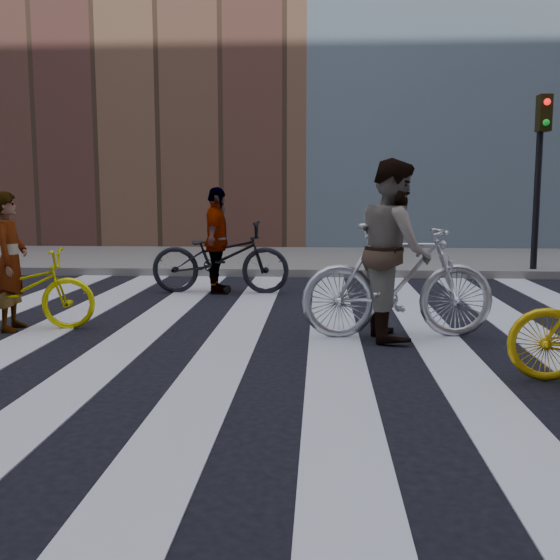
# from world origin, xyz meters

# --- Properties ---
(ground) EXTENTS (100.00, 100.00, 0.00)m
(ground) POSITION_xyz_m (0.00, 0.00, 0.00)
(ground) COLOR black
(ground) RESTS_ON ground
(sidewalk_far) EXTENTS (100.00, 5.00, 0.15)m
(sidewalk_far) POSITION_xyz_m (0.00, 7.50, 0.07)
(sidewalk_far) COLOR gray
(sidewalk_far) RESTS_ON ground
(zebra_crosswalk) EXTENTS (8.25, 10.00, 0.01)m
(zebra_crosswalk) POSITION_xyz_m (0.00, 0.00, 0.01)
(zebra_crosswalk) COLOR silver
(zebra_crosswalk) RESTS_ON ground
(traffic_signal) EXTENTS (0.22, 0.42, 3.33)m
(traffic_signal) POSITION_xyz_m (4.40, 5.32, 2.28)
(traffic_signal) COLOR black
(traffic_signal) RESTS_ON ground
(bike_yellow_left) EXTENTS (1.87, 0.90, 0.94)m
(bike_yellow_left) POSITION_xyz_m (-3.12, 0.12, 0.47)
(bike_yellow_left) COLOR yellow
(bike_yellow_left) RESTS_ON ground
(bike_silver_mid) EXTENTS (2.15, 0.80, 1.26)m
(bike_silver_mid) POSITION_xyz_m (1.24, -0.02, 0.63)
(bike_silver_mid) COLOR silver
(bike_silver_mid) RESTS_ON ground
(bike_dark_rear) EXTENTS (2.17, 0.76, 1.14)m
(bike_dark_rear) POSITION_xyz_m (-1.19, 3.03, 0.57)
(bike_dark_rear) COLOR black
(bike_dark_rear) RESTS_ON ground
(rider_left) EXTENTS (0.47, 0.63, 1.60)m
(rider_left) POSITION_xyz_m (-3.17, 0.12, 0.80)
(rider_left) COLOR slate
(rider_left) RESTS_ON ground
(rider_mid) EXTENTS (0.83, 1.01, 1.94)m
(rider_mid) POSITION_xyz_m (1.19, -0.02, 0.97)
(rider_mid) COLOR slate
(rider_mid) RESTS_ON ground
(rider_rear) EXTENTS (0.41, 0.98, 1.67)m
(rider_rear) POSITION_xyz_m (-1.24, 3.03, 0.83)
(rider_rear) COLOR slate
(rider_rear) RESTS_ON ground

